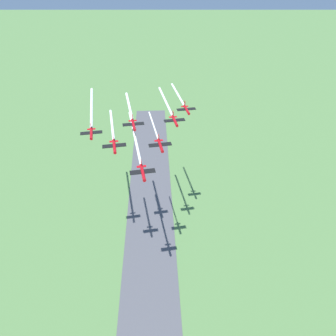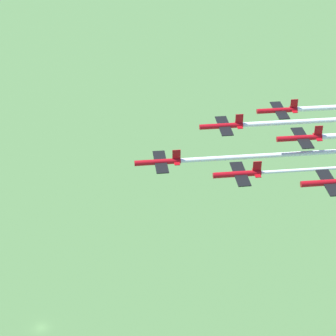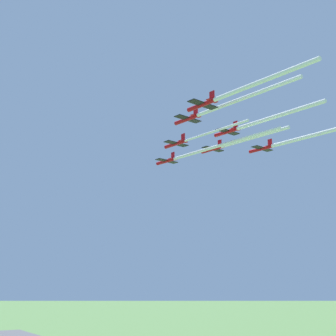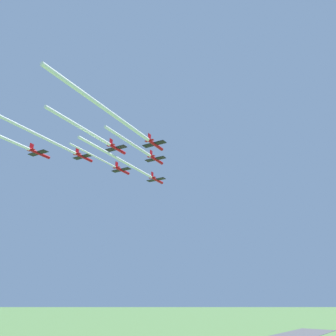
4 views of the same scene
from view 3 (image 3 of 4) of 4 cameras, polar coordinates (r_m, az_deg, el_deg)
name	(u,v)px [view 3 (image 3 of 4)]	position (r m, az deg, el deg)	size (l,w,h in m)	color
jet_0	(166,161)	(192.12, -0.20, 0.86)	(9.60, 9.48, 3.63)	#B20C14
jet_1	(176,144)	(174.18, 0.95, 2.98)	(9.60, 9.48, 3.63)	#B20C14
jet_2	(212,149)	(187.88, 5.43, 2.31)	(9.60, 9.48, 3.63)	#B20C14
jet_3	(187,119)	(157.02, 2.37, 5.99)	(9.60, 9.48, 3.63)	#B20C14
jet_4	(227,132)	(170.40, 7.22, 4.41)	(9.60, 9.48, 3.63)	#B20C14
jet_5	(262,149)	(184.26, 11.35, 2.33)	(9.60, 9.48, 3.63)	#B20C14
jet_6	(202,105)	(138.51, 4.19, 7.73)	(9.60, 9.48, 3.63)	#B20C14
smoke_trail_0	(221,145)	(170.94, 6.54, 2.80)	(39.33, 34.76, 1.14)	white
smoke_trail_1	(215,131)	(160.68, 5.69, 4.49)	(22.78, 20.15, 0.77)	white
smoke_trail_2	(253,137)	(174.94, 10.34, 3.68)	(24.36, 21.61, 1.22)	white
smoke_trail_3	(244,98)	(141.39, 9.29, 8.45)	(30.21, 26.75, 1.18)	white
smoke_trail_4	(278,116)	(157.39, 13.27, 6.22)	(26.74, 23.73, 1.32)	white
smoke_trail_5	(336,129)	(168.06, 19.76, 4.45)	(40.22, 35.58, 1.38)	white
smoke_trail_6	(262,81)	(125.34, 11.39, 10.34)	(26.13, 23.17, 1.22)	white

